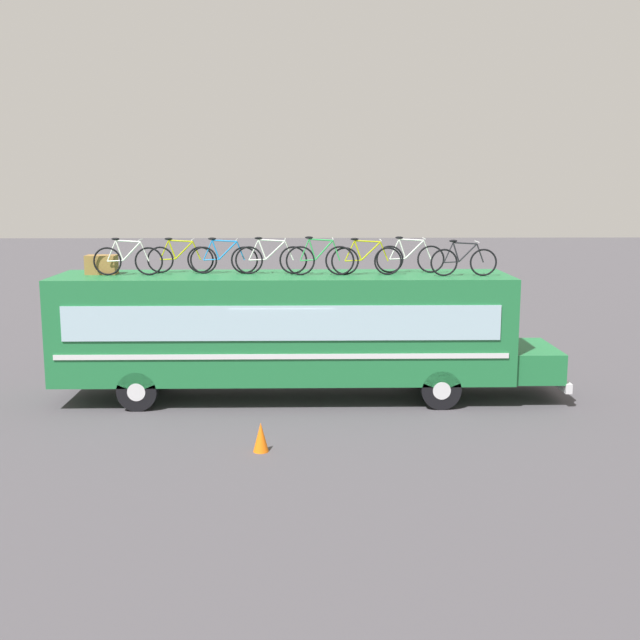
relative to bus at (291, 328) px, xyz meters
The scene contains 12 objects.
ground_plane 1.82m from the bus, behind, with size 120.00×120.00×0.00m, color #423F44.
bus is the anchor object (origin of this frame).
luggage_bag_1 4.96m from the bus, behind, with size 0.74×0.44×0.47m, color olive.
rooftop_bicycle_1 4.33m from the bus, behind, with size 1.71×0.44×0.92m.
rooftop_bicycle_2 3.29m from the bus, behind, with size 1.68×0.44×0.89m.
rooftop_bicycle_3 2.40m from the bus, behind, with size 1.70×0.44×0.90m.
rooftop_bicycle_4 1.80m from the bus, 166.16° to the left, with size 1.80×0.44×0.92m.
rooftop_bicycle_5 1.89m from the bus, 12.25° to the right, with size 1.69×0.44×0.96m.
rooftop_bicycle_6 2.54m from the bus, ahead, with size 1.75×0.44×0.91m.
rooftop_bicycle_7 3.48m from the bus, ahead, with size 1.73×0.44×0.92m.
rooftop_bicycle_8 4.56m from the bus, ahead, with size 1.63×0.44×0.89m.
traffic_cone 4.36m from the bus, 97.60° to the right, with size 0.32×0.32×0.61m, color orange.
Camera 1 is at (0.56, -19.26, 5.36)m, focal length 43.89 mm.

